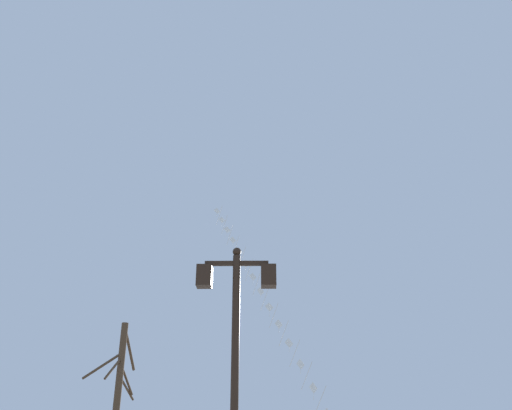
% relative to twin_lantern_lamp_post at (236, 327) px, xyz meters
% --- Properties ---
extents(twin_lantern_lamp_post, '(1.47, 0.28, 4.83)m').
position_rel_twin_lantern_lamp_post_xyz_m(twin_lantern_lamp_post, '(0.00, 0.00, 0.00)').
color(twin_lantern_lamp_post, black).
rests_on(twin_lantern_lamp_post, ground_plane).
extents(kite_train, '(7.40, 14.25, 17.70)m').
position_rel_twin_lantern_lamp_post_xyz_m(kite_train, '(0.40, 20.18, 6.08)').
color(kite_train, brown).
rests_on(kite_train, ground_plane).
extents(bare_tree, '(1.40, 1.96, 4.76)m').
position_rel_twin_lantern_lamp_post_xyz_m(bare_tree, '(-3.69, 6.51, -0.80)').
color(bare_tree, '#4C3826').
rests_on(bare_tree, ground_plane).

